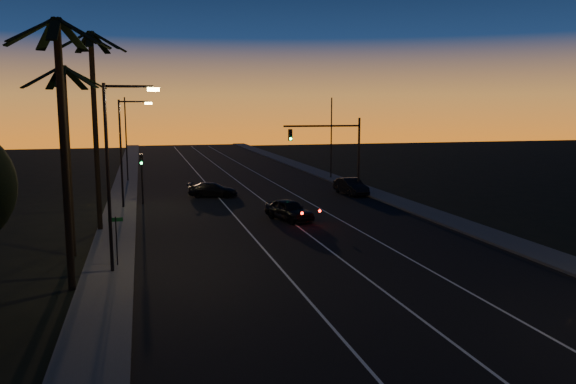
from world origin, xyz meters
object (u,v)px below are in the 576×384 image
object	(u,v)px
signal_mast	(334,143)
cross_car	(213,190)
lead_car	(289,210)
right_car	(351,186)

from	to	relation	value
signal_mast	cross_car	size ratio (longest dim) A/B	1.50
signal_mast	cross_car	xyz separation A→B (m)	(-10.55, 2.29, -4.13)
signal_mast	lead_car	size ratio (longest dim) A/B	1.39
right_car	cross_car	size ratio (longest dim) A/B	0.98
lead_car	right_car	size ratio (longest dim) A/B	1.10
right_car	signal_mast	bearing A→B (deg)	-164.37
lead_car	right_car	xyz separation A→B (m)	(8.51, 10.07, 0.00)
lead_car	signal_mast	bearing A→B (deg)	55.15
lead_car	cross_car	bearing A→B (deg)	108.25
signal_mast	lead_car	bearing A→B (deg)	-124.85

